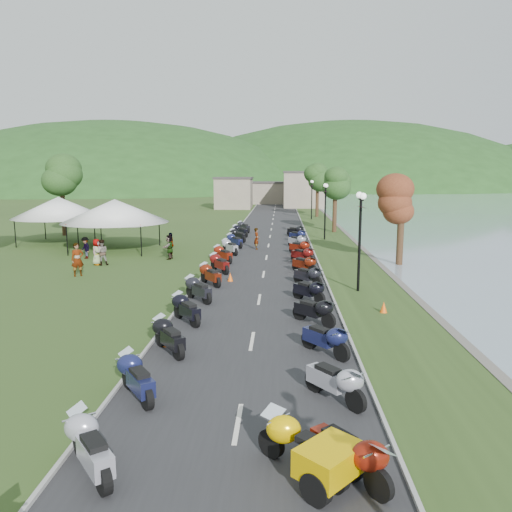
{
  "coord_description": "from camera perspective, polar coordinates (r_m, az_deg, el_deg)",
  "views": [
    {
      "loc": [
        1.0,
        -7.22,
        6.02
      ],
      "look_at": [
        -0.4,
        20.96,
        1.3
      ],
      "focal_mm": 35.0,
      "sensor_mm": 36.0,
      "label": 1
    }
  ],
  "objects": [
    {
      "name": "tree_lakeside",
      "position": [
        34.03,
        16.26,
        4.26
      ],
      "size": [
        2.26,
        2.26,
        6.27
      ],
      "primitive_type": null,
      "color": "#2E5821",
      "rests_on": "ground"
    },
    {
      "name": "moto_row_right",
      "position": [
        28.62,
        5.6,
        -1.57
      ],
      "size": [
        2.6,
        40.29,
        1.1
      ],
      "primitive_type": null,
      "color": "#331411",
      "rests_on": "ground"
    },
    {
      "name": "pedestrian_a",
      "position": [
        31.25,
        -19.63,
        -2.17
      ],
      "size": [
        0.89,
        0.84,
        1.97
      ],
      "primitive_type": "imported",
      "rotation": [
        0.0,
        0.0,
        0.59
      ],
      "color": "slate",
      "rests_on": "ground"
    },
    {
      "name": "road",
      "position": [
        47.61,
        1.62,
        2.24
      ],
      "size": [
        7.0,
        120.0,
        0.02
      ],
      "primitive_type": "cube",
      "color": "#2B2B2D",
      "rests_on": "ground"
    },
    {
      "name": "hills_backdrop",
      "position": [
        207.31,
        2.59,
        7.82
      ],
      "size": [
        360.0,
        120.0,
        76.0
      ],
      "primitive_type": null,
      "color": "#285621",
      "rests_on": "ground"
    },
    {
      "name": "traffic_cone_near",
      "position": [
        17.98,
        -10.31,
        -9.47
      ],
      "size": [
        0.29,
        0.29,
        0.45
      ],
      "primitive_type": "cone",
      "color": "#F2590C",
      "rests_on": "ground"
    },
    {
      "name": "vendor_tent_side",
      "position": [
        46.02,
        -21.52,
        3.82
      ],
      "size": [
        5.19,
        5.19,
        4.0
      ],
      "primitive_type": null,
      "color": "white",
      "rests_on": "ground"
    },
    {
      "name": "pedestrian_b",
      "position": [
        34.4,
        -17.15,
        -1.01
      ],
      "size": [
        0.94,
        0.73,
        1.7
      ],
      "primitive_type": "imported",
      "rotation": [
        0.0,
        0.0,
        3.53
      ],
      "color": "slate",
      "rests_on": "ground"
    },
    {
      "name": "pedestrian_c",
      "position": [
        37.42,
        -18.85,
        -0.28
      ],
      "size": [
        1.01,
        0.99,
        1.55
      ],
      "primitive_type": "imported",
      "rotation": [
        0.0,
        0.0,
        5.53
      ],
      "color": "slate",
      "rests_on": "ground"
    },
    {
      "name": "moto_row_left",
      "position": [
        28.71,
        -4.79,
        -1.52
      ],
      "size": [
        2.6,
        47.09,
        1.1
      ],
      "primitive_type": null,
      "color": "#331411",
      "rests_on": "ground"
    },
    {
      "name": "far_building",
      "position": [
        92.34,
        0.99,
        7.31
      ],
      "size": [
        18.0,
        16.0,
        5.0
      ],
      "primitive_type": "cube",
      "color": "gray",
      "rests_on": "ground"
    },
    {
      "name": "yellow_trike",
      "position": [
        10.73,
        5.49,
        -21.19
      ],
      "size": [
        2.78,
        2.72,
        1.1
      ],
      "primitive_type": null,
      "rotation": [
        0.0,
        0.0,
        2.4
      ],
      "color": "#EDBB00",
      "rests_on": "ground"
    },
    {
      "name": "vendor_tent_main",
      "position": [
        40.48,
        -15.74,
        3.44
      ],
      "size": [
        5.5,
        5.5,
        4.0
      ],
      "primitive_type": null,
      "color": "white",
      "rests_on": "ground"
    }
  ]
}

